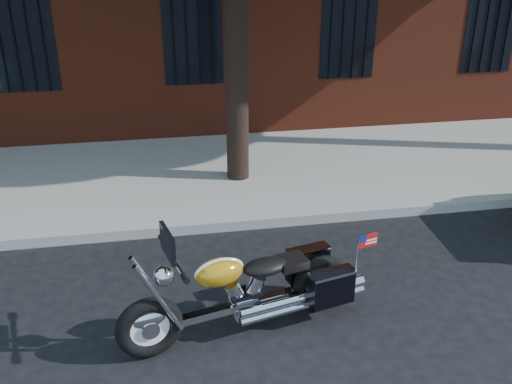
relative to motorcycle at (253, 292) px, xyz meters
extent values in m
plane|color=black|center=(-0.10, 0.87, -0.46)|extent=(120.00, 120.00, 0.00)
cube|color=gray|center=(-0.10, 2.25, -0.39)|extent=(40.00, 0.16, 0.15)
cube|color=gray|center=(-0.10, 4.13, -0.39)|extent=(40.00, 3.60, 0.15)
cube|color=black|center=(-0.10, 5.98, 1.74)|extent=(1.10, 0.14, 2.00)
cylinder|color=black|center=(-0.10, 5.90, 1.74)|extent=(0.04, 0.04, 2.00)
cylinder|color=black|center=(0.40, 3.77, 2.04)|extent=(0.36, 0.36, 5.00)
torus|color=black|center=(-1.07, -0.25, -0.12)|extent=(0.70, 0.31, 0.68)
torus|color=black|center=(0.80, 0.20, -0.12)|extent=(0.70, 0.31, 0.68)
cylinder|color=white|center=(-1.07, -0.25, -0.12)|extent=(0.51, 0.18, 0.51)
cylinder|color=white|center=(0.80, 0.20, -0.12)|extent=(0.51, 0.18, 0.51)
ellipsoid|color=white|center=(-1.07, -0.25, -0.02)|extent=(0.38, 0.21, 0.19)
ellipsoid|color=#C58B15|center=(0.80, 0.20, 0.00)|extent=(0.38, 0.22, 0.19)
cube|color=white|center=(-0.14, -0.03, -0.14)|extent=(1.50, 0.45, 0.08)
cylinder|color=white|center=(-0.09, -0.02, -0.16)|extent=(0.36, 0.25, 0.32)
cylinder|color=white|center=(0.45, -0.07, -0.15)|extent=(1.25, 0.39, 0.09)
ellipsoid|color=#C58B15|center=(-0.35, -0.08, 0.33)|extent=(0.55, 0.40, 0.29)
ellipsoid|color=black|center=(0.14, 0.04, 0.26)|extent=(0.54, 0.40, 0.16)
cube|color=black|center=(0.71, 0.45, -0.01)|extent=(0.51, 0.27, 0.38)
cube|color=black|center=(0.83, -0.06, -0.01)|extent=(0.51, 0.27, 0.38)
cylinder|color=white|center=(-0.79, -0.19, 0.61)|extent=(0.22, 0.78, 0.04)
sphere|color=white|center=(-0.89, -0.21, 0.43)|extent=(0.24, 0.24, 0.20)
cube|color=black|center=(-0.83, -0.20, 0.77)|extent=(0.13, 0.40, 0.28)
cube|color=red|center=(1.21, -0.02, 0.50)|extent=(0.22, 0.07, 0.14)
camera|label=1|loc=(-0.83, -4.87, 3.42)|focal=40.00mm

